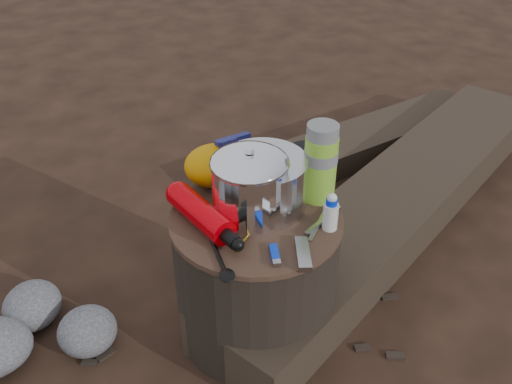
{
  "coord_description": "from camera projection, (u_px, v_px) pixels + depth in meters",
  "views": [
    {
      "loc": [
        -0.15,
        -1.13,
        1.27
      ],
      "look_at": [
        0.0,
        0.0,
        0.48
      ],
      "focal_mm": 39.7,
      "sensor_mm": 36.0,
      "label": 1
    }
  ],
  "objects": [
    {
      "name": "lighter",
      "position": [
        275.0,
        253.0,
        1.31
      ],
      "size": [
        0.02,
        0.07,
        0.01
      ],
      "primitive_type": "cube",
      "rotation": [
        0.0,
        0.0,
        -0.03
      ],
      "color": "#072DCA",
      "rests_on": "stump"
    },
    {
      "name": "camping_pot",
      "position": [
        250.0,
        185.0,
        1.38
      ],
      "size": [
        0.19,
        0.19,
        0.19
      ],
      "primitive_type": "cylinder",
      "color": "white",
      "rests_on": "stump"
    },
    {
      "name": "pot_grabber",
      "position": [
        319.0,
        223.0,
        1.4
      ],
      "size": [
        0.12,
        0.13,
        0.01
      ],
      "primitive_type": null,
      "rotation": [
        0.0,
        0.0,
        -0.69
      ],
      "color": "#A1A1A6",
      "rests_on": "stump"
    },
    {
      "name": "thermos",
      "position": [
        320.0,
        163.0,
        1.44
      ],
      "size": [
        0.08,
        0.08,
        0.21
      ],
      "primitive_type": "cylinder",
      "color": "#7BB72D",
      "rests_on": "stump"
    },
    {
      "name": "log_small",
      "position": [
        359.0,
        144.0,
        2.43
      ],
      "size": [
        1.27,
        0.76,
        0.11
      ],
      "primitive_type": "cube",
      "rotation": [
        0.0,
        0.0,
        -1.13
      ],
      "color": "#30251C",
      "rests_on": "ground"
    },
    {
      "name": "log_main",
      "position": [
        401.0,
        200.0,
        2.05
      ],
      "size": [
        1.61,
        1.52,
        0.16
      ],
      "primitive_type": "cube",
      "rotation": [
        0.0,
        0.0,
        -0.83
      ],
      "color": "#30251C",
      "rests_on": "ground"
    },
    {
      "name": "food_pouch",
      "position": [
        235.0,
        159.0,
        1.54
      ],
      "size": [
        0.1,
        0.06,
        0.13
      ],
      "primitive_type": "cube",
      "rotation": [
        0.0,
        0.0,
        0.41
      ],
      "color": "navy",
      "rests_on": "stump"
    },
    {
      "name": "stump",
      "position": [
        256.0,
        275.0,
        1.54
      ],
      "size": [
        0.44,
        0.44,
        0.4
      ],
      "primitive_type": "cylinder",
      "color": "black",
      "rests_on": "ground"
    },
    {
      "name": "squeeze_bottle",
      "position": [
        331.0,
        213.0,
        1.37
      ],
      "size": [
        0.04,
        0.04,
        0.09
      ],
      "primitive_type": "cylinder",
      "color": "silver",
      "rests_on": "stump"
    },
    {
      "name": "fuel_bottle",
      "position": [
        201.0,
        213.0,
        1.39
      ],
      "size": [
        0.2,
        0.27,
        0.07
      ],
      "primitive_type": null,
      "rotation": [
        0.0,
        0.0,
        0.53
      ],
      "color": "#D00008",
      "rests_on": "stump"
    },
    {
      "name": "multitool",
      "position": [
        303.0,
        254.0,
        1.3
      ],
      "size": [
        0.04,
        0.11,
        0.02
      ],
      "primitive_type": "cube",
      "rotation": [
        0.0,
        0.0,
        -0.1
      ],
      "color": "#A1A1A6",
      "rests_on": "stump"
    },
    {
      "name": "travel_mug",
      "position": [
        304.0,
        168.0,
        1.51
      ],
      "size": [
        0.08,
        0.08,
        0.12
      ],
      "primitive_type": "cylinder",
      "color": "black",
      "rests_on": "stump"
    },
    {
      "name": "foil_windscreen",
      "position": [
        263.0,
        183.0,
        1.43
      ],
      "size": [
        0.23,
        0.23,
        0.14
      ],
      "primitive_type": "cylinder",
      "color": "silver",
      "rests_on": "stump"
    },
    {
      "name": "ground",
      "position": [
        256.0,
        326.0,
        1.66
      ],
      "size": [
        60.0,
        60.0,
        0.0
      ],
      "primitive_type": "plane",
      "color": "black",
      "rests_on": "ground"
    },
    {
      "name": "stuff_sack",
      "position": [
        216.0,
        166.0,
        1.52
      ],
      "size": [
        0.17,
        0.14,
        0.12
      ],
      "primitive_type": "ellipsoid",
      "color": "#D28904",
      "rests_on": "stump"
    },
    {
      "name": "spork",
      "position": [
        219.0,
        256.0,
        1.3
      ],
      "size": [
        0.06,
        0.15,
        0.01
      ],
      "primitive_type": null,
      "rotation": [
        0.0,
        0.0,
        0.19
      ],
      "color": "black",
      "rests_on": "stump"
    }
  ]
}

